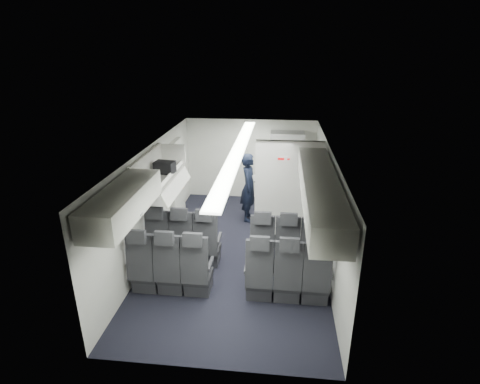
% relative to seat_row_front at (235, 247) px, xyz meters
% --- Properties ---
extents(cabin_shell, '(3.41, 6.01, 2.16)m').
position_rel_seat_row_front_xyz_m(cabin_shell, '(0.00, 0.53, 0.72)').
color(cabin_shell, black).
rests_on(cabin_shell, ground).
extents(seat_row_front, '(3.33, 0.56, 1.24)m').
position_rel_seat_row_front_xyz_m(seat_row_front, '(0.00, 0.00, 0.00)').
color(seat_row_front, '#252528').
rests_on(seat_row_front, cabin_shell).
extents(seat_row_mid, '(3.33, 0.56, 1.24)m').
position_rel_seat_row_front_xyz_m(seat_row_mid, '(0.00, -0.90, 0.00)').
color(seat_row_mid, '#252528').
rests_on(seat_row_mid, cabin_shell).
extents(overhead_bin_left_rear, '(0.53, 1.80, 0.40)m').
position_rel_seat_row_front_xyz_m(overhead_bin_left_rear, '(-1.40, -1.47, 1.46)').
color(overhead_bin_left_rear, silver).
rests_on(overhead_bin_left_rear, cabin_shell).
extents(overhead_bin_left_front_open, '(0.64, 1.70, 0.72)m').
position_rel_seat_row_front_xyz_m(overhead_bin_left_front_open, '(-1.44, 0.28, 1.33)').
color(overhead_bin_left_front_open, '#9E9E93').
rests_on(overhead_bin_left_front_open, cabin_shell).
extents(overhead_bin_right_rear, '(0.53, 1.80, 0.40)m').
position_rel_seat_row_front_xyz_m(overhead_bin_right_rear, '(1.40, -1.47, 1.46)').
color(overhead_bin_right_rear, silver).
rests_on(overhead_bin_right_rear, cabin_shell).
extents(overhead_bin_right_front, '(0.53, 1.70, 0.40)m').
position_rel_seat_row_front_xyz_m(overhead_bin_right_front, '(1.40, 0.28, 1.46)').
color(overhead_bin_right_front, silver).
rests_on(overhead_bin_right_front, cabin_shell).
extents(bulkhead_partition, '(1.40, 0.15, 2.13)m').
position_rel_seat_row_front_xyz_m(bulkhead_partition, '(0.98, 1.33, 0.67)').
color(bulkhead_partition, white).
rests_on(bulkhead_partition, cabin_shell).
extents(galley_unit, '(0.85, 0.52, 1.90)m').
position_rel_seat_row_front_xyz_m(galley_unit, '(0.95, 3.25, 0.55)').
color(galley_unit, '#939399').
rests_on(galley_unit, cabin_shell).
extents(boarding_door, '(0.12, 1.27, 1.86)m').
position_rel_seat_row_front_xyz_m(boarding_door, '(-1.64, 2.09, 0.55)').
color(boarding_door, silver).
rests_on(boarding_door, cabin_shell).
extents(flight_attendant, '(0.43, 0.62, 1.64)m').
position_rel_seat_row_front_xyz_m(flight_attendant, '(0.08, 2.11, 0.41)').
color(flight_attendant, black).
rests_on(flight_attendant, ground).
extents(carry_on_bag, '(0.40, 0.30, 0.22)m').
position_rel_seat_row_front_xyz_m(carry_on_bag, '(-1.37, 0.42, 1.39)').
color(carry_on_bag, black).
rests_on(carry_on_bag, overhead_bin_left_front_open).
extents(papers, '(0.20, 0.11, 0.15)m').
position_rel_seat_row_front_xyz_m(papers, '(0.27, 2.06, 0.69)').
color(papers, white).
rests_on(papers, flight_attendant).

